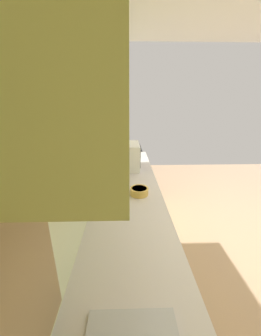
{
  "coord_description": "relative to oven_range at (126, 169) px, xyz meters",
  "views": [
    {
      "loc": [
        -1.84,
        1.4,
        1.8
      ],
      "look_at": [
        -0.22,
        1.35,
        1.21
      ],
      "focal_mm": 20.06,
      "sensor_mm": 36.0,
      "label": 1
    }
  ],
  "objects": [
    {
      "name": "wall_back",
      "position": [
        -1.71,
        0.36,
        0.92
      ],
      "size": [
        4.3,
        0.12,
        2.8
      ],
      "primitive_type": "cube",
      "color": "beige",
      "rests_on": "ground_plane"
    },
    {
      "name": "ground_plane",
      "position": [
        -1.71,
        -1.4,
        -0.48
      ],
      "size": [
        6.69,
        6.69,
        0.0
      ],
      "primitive_type": "plane",
      "color": "tan"
    },
    {
      "name": "counter_run",
      "position": [
        -2.05,
        -0.02,
        -0.02
      ],
      "size": [
        3.49,
        0.67,
        0.93
      ],
      "color": "#CABC63",
      "rests_on": "ground_plane"
    },
    {
      "name": "oven_range",
      "position": [
        0.0,
        0.0,
        0.0
      ],
      "size": [
        0.62,
        0.61,
        1.11
      ],
      "color": "black",
      "rests_on": "ground_plane"
    },
    {
      "name": "microwave",
      "position": [
        -1.12,
        -0.0,
        0.61
      ],
      "size": [
        0.45,
        0.37,
        0.33
      ],
      "color": "white",
      "rests_on": "counter_run"
    },
    {
      "name": "upper_cabinets",
      "position": [
        -2.05,
        0.15,
        1.41
      ],
      "size": [
        2.41,
        0.31,
        0.6
      ],
      "color": "#C5BF63"
    },
    {
      "name": "bowl",
      "position": [
        -1.91,
        -0.13,
        0.49
      ],
      "size": [
        0.18,
        0.18,
        0.07
      ],
      "color": "gold",
      "rests_on": "counter_run"
    },
    {
      "name": "window_back_wall",
      "position": [
        -3.25,
        0.29,
        0.82
      ],
      "size": [
        0.53,
        0.02,
        0.6
      ],
      "color": "#997A4C"
    }
  ]
}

